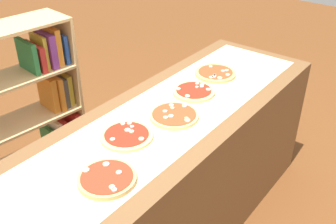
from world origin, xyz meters
The scene contains 8 objects.
counter centered at (0.00, 0.00, 0.47)m, with size 2.36×0.76×0.93m, color brown.
parchment_paper centered at (0.00, 0.00, 0.93)m, with size 2.21×0.56×0.00m, color beige.
pizza_mushroom_0 centered at (-0.60, -0.12, 0.94)m, with size 0.26×0.26×0.03m.
pizza_mushroom_1 centered at (-0.30, 0.04, 0.94)m, with size 0.27×0.27×0.02m.
pizza_mushroom_2 centered at (0.00, -0.04, 0.94)m, with size 0.27×0.27×0.03m.
pizza_mushroom_3 centered at (0.30, 0.03, 0.94)m, with size 0.26×0.26×0.03m.
pizza_mushroom_4 centered at (0.60, 0.06, 0.94)m, with size 0.27×0.27×0.03m.
bookshelf centered at (-0.22, 0.99, 0.62)m, with size 0.93×0.40×1.31m.
Camera 1 is at (-1.46, -1.14, 2.09)m, focal length 41.83 mm.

